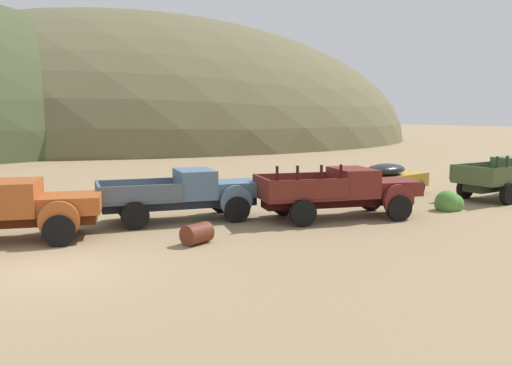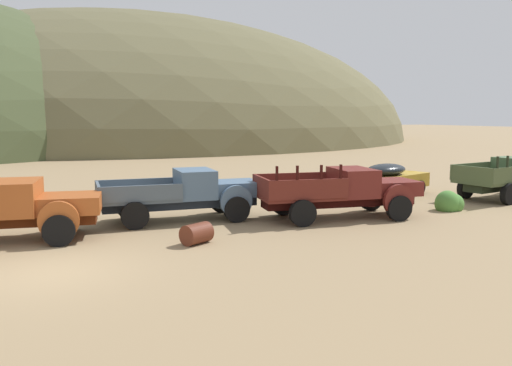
{
  "view_description": "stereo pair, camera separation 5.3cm",
  "coord_description": "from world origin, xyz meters",
  "px_view_note": "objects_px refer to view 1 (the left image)",
  "views": [
    {
      "loc": [
        -0.78,
        -13.59,
        3.91
      ],
      "look_at": [
        7.75,
        4.43,
        1.3
      ],
      "focal_mm": 36.58,
      "sensor_mm": 36.0,
      "label": 1
    },
    {
      "loc": [
        -0.73,
        -13.62,
        3.91
      ],
      "look_at": [
        7.75,
        4.43,
        1.3
      ],
      "focal_mm": 36.58,
      "sensor_mm": 36.0,
      "label": 2
    }
  ],
  "objects_px": {
    "truck_oxblood": "(350,191)",
    "oil_drum_spare": "(197,234)",
    "truck_chalk_blue": "(193,194)",
    "car_mustard": "(390,178)",
    "truck_oxide_orange": "(11,209)"
  },
  "relations": [
    {
      "from": "truck_oxblood",
      "to": "oil_drum_spare",
      "type": "xyz_separation_m",
      "value": [
        -6.64,
        -1.45,
        -0.69
      ]
    },
    {
      "from": "truck_chalk_blue",
      "to": "car_mustard",
      "type": "relative_size",
      "value": 1.21
    },
    {
      "from": "truck_oxide_orange",
      "to": "truck_oxblood",
      "type": "relative_size",
      "value": 1.0
    },
    {
      "from": "truck_chalk_blue",
      "to": "car_mustard",
      "type": "xyz_separation_m",
      "value": [
        10.71,
        1.68,
        -0.17
      ]
    },
    {
      "from": "truck_oxblood",
      "to": "oil_drum_spare",
      "type": "height_order",
      "value": "truck_oxblood"
    },
    {
      "from": "truck_oxblood",
      "to": "car_mustard",
      "type": "relative_size",
      "value": 1.27
    },
    {
      "from": "truck_chalk_blue",
      "to": "truck_oxblood",
      "type": "distance_m",
      "value": 5.96
    },
    {
      "from": "truck_oxide_orange",
      "to": "truck_chalk_blue",
      "type": "height_order",
      "value": "truck_oxide_orange"
    },
    {
      "from": "truck_oxblood",
      "to": "oil_drum_spare",
      "type": "bearing_deg",
      "value": -157.54
    },
    {
      "from": "truck_oxblood",
      "to": "car_mustard",
      "type": "height_order",
      "value": "truck_oxblood"
    },
    {
      "from": "truck_chalk_blue",
      "to": "truck_oxblood",
      "type": "bearing_deg",
      "value": -15.38
    },
    {
      "from": "truck_oxblood",
      "to": "car_mustard",
      "type": "xyz_separation_m",
      "value": [
        5.15,
        3.83,
        -0.19
      ]
    },
    {
      "from": "truck_oxide_orange",
      "to": "oil_drum_spare",
      "type": "bearing_deg",
      "value": -17.6
    },
    {
      "from": "truck_oxide_orange",
      "to": "truck_oxblood",
      "type": "bearing_deg",
      "value": 4.86
    },
    {
      "from": "car_mustard",
      "to": "oil_drum_spare",
      "type": "height_order",
      "value": "car_mustard"
    }
  ]
}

